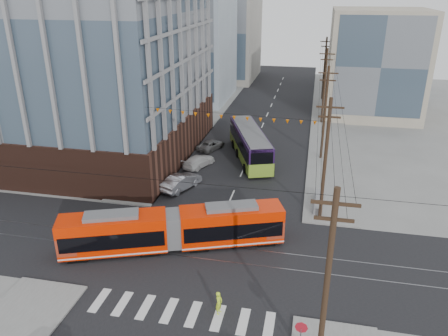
{
  "coord_description": "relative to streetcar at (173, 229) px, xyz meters",
  "views": [
    {
      "loc": [
        7.19,
        -23.95,
        19.18
      ],
      "look_at": [
        0.23,
        9.08,
        5.02
      ],
      "focal_mm": 35.0,
      "sensor_mm": 36.0,
      "label": 1
    }
  ],
  "objects": [
    {
      "name": "pedestrian",
      "position": [
        5.08,
        -6.57,
        -0.86
      ],
      "size": [
        0.48,
        0.64,
        1.6
      ],
      "primitive_type": "imported",
      "rotation": [
        0.0,
        0.0,
        1.39
      ],
      "color": "#C7EE2B",
      "rests_on": "ground"
    },
    {
      "name": "parked_car_grey",
      "position": [
        -2.4,
        22.4,
        -1.07
      ],
      "size": [
        3.41,
        4.67,
        1.18
      ],
      "primitive_type": "imported",
      "rotation": [
        0.0,
        0.0,
        2.76
      ],
      "color": "slate",
      "rests_on": "ground"
    },
    {
      "name": "bg_bldg_ne_far",
      "position": [
        20.72,
        63.98,
        5.34
      ],
      "size": [
        16.0,
        16.0,
        14.0
      ],
      "primitive_type": "cube",
      "color": "#8C99A5",
      "rests_on": "ground"
    },
    {
      "name": "city_bus",
      "position": [
        2.87,
        20.36,
        0.17
      ],
      "size": [
        7.01,
        13.06,
        3.65
      ],
      "primitive_type": null,
      "rotation": [
        0.0,
        0.0,
        0.35
      ],
      "color": "#27103E",
      "rests_on": "ground"
    },
    {
      "name": "bg_bldg_ne_near",
      "position": [
        18.72,
        43.98,
        6.34
      ],
      "size": [
        14.0,
        14.0,
        16.0
      ],
      "primitive_type": "cube",
      "color": "gray",
      "rests_on": "ground"
    },
    {
      "name": "streetcar",
      "position": [
        0.0,
        0.0,
        0.0
      ],
      "size": [
        16.96,
        8.34,
        3.32
      ],
      "primitive_type": null,
      "rotation": [
        0.0,
        0.0,
        0.36
      ],
      "color": "red",
      "rests_on": "ground"
    },
    {
      "name": "parked_car_white",
      "position": [
        -2.44,
        16.66,
        -1.0
      ],
      "size": [
        3.44,
        4.93,
        1.32
      ],
      "primitive_type": "imported",
      "rotation": [
        0.0,
        0.0,
        2.76
      ],
      "color": "silver",
      "rests_on": "ground"
    },
    {
      "name": "jersey_barrier",
      "position": [
        11.02,
        9.46,
        -1.24
      ],
      "size": [
        1.06,
        4.19,
        0.83
      ],
      "primitive_type": "cube",
      "rotation": [
        0.0,
        0.0,
        -0.03
      ],
      "color": "slate",
      "rests_on": "ground"
    },
    {
      "name": "utility_pole_far",
      "position": [
        11.22,
        51.98,
        3.84
      ],
      "size": [
        0.3,
        0.3,
        11.0
      ],
      "primitive_type": "cylinder",
      "color": "black",
      "rests_on": "ground"
    },
    {
      "name": "office_building",
      "position": [
        -19.28,
        18.98,
        12.64
      ],
      "size": [
        30.0,
        25.0,
        28.6
      ],
      "primitive_type": "cube",
      "color": "#381E16",
      "rests_on": "ground"
    },
    {
      "name": "bg_bldg_nw_far",
      "position": [
        -11.28,
        67.98,
        8.34
      ],
      "size": [
        16.0,
        18.0,
        20.0
      ],
      "primitive_type": "cube",
      "color": "gray",
      "rests_on": "ground"
    },
    {
      "name": "bg_bldg_nw_near",
      "position": [
        -14.28,
        47.98,
        7.34
      ],
      "size": [
        18.0,
        16.0,
        18.0
      ],
      "primitive_type": "cube",
      "color": "#8C99A5",
      "rests_on": "ground"
    },
    {
      "name": "ground",
      "position": [
        2.72,
        -4.02,
        -1.66
      ],
      "size": [
        160.0,
        160.0,
        0.0
      ],
      "primitive_type": "plane",
      "color": "slate"
    },
    {
      "name": "parked_car_silver",
      "position": [
        -2.63,
        10.51,
        -0.87
      ],
      "size": [
        3.45,
        5.07,
        1.58
      ],
      "primitive_type": "imported",
      "rotation": [
        0.0,
        0.0,
        2.73
      ],
      "color": "#A4A7B0",
      "rests_on": "ground"
    },
    {
      "name": "utility_pole_near",
      "position": [
        11.22,
        -10.02,
        3.84
      ],
      "size": [
        0.3,
        0.3,
        11.0
      ],
      "primitive_type": "cylinder",
      "color": "black",
      "rests_on": "ground"
    }
  ]
}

